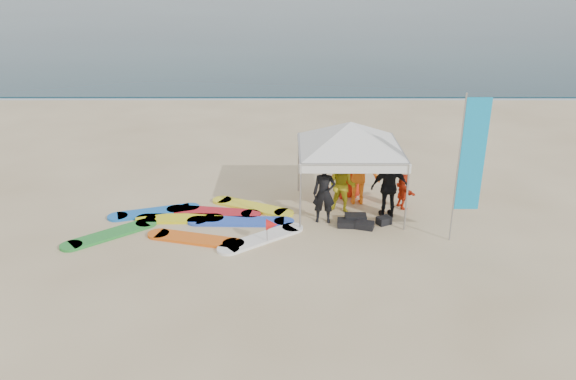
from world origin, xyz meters
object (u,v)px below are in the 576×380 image
(person_orange_a, at_px, (358,171))
(person_orange_b, at_px, (349,167))
(surfboard_spread, at_px, (202,222))
(canopy_tent, at_px, (351,122))
(feather_flag, at_px, (471,157))
(person_black_a, at_px, (324,193))
(person_seated, at_px, (403,191))
(person_black_b, at_px, (389,187))
(marker_pennant, at_px, (272,225))
(person_yellow, at_px, (342,186))

(person_orange_a, distance_m, person_orange_b, 0.46)
(surfboard_spread, bearing_deg, canopy_tent, 13.93)
(person_orange_b, relative_size, feather_flag, 0.51)
(person_black_a, xyz_separation_m, person_seated, (2.25, 0.91, -0.31))
(canopy_tent, bearing_deg, person_orange_b, 83.61)
(feather_flag, relative_size, surfboard_spread, 0.65)
(person_orange_a, height_order, person_black_b, person_orange_a)
(person_black_a, height_order, surfboard_spread, person_black_a)
(person_black_a, relative_size, feather_flag, 0.44)
(person_seated, bearing_deg, surfboard_spread, 82.94)
(person_orange_b, xyz_separation_m, marker_pennant, (-2.14, -2.93, -0.45))
(person_black_a, relative_size, person_orange_b, 0.86)
(person_seated, xyz_separation_m, feather_flag, (1.09, -1.99, 1.67))
(canopy_tent, distance_m, feather_flag, 3.26)
(person_seated, distance_m, feather_flag, 2.81)
(person_black_b, distance_m, person_orange_b, 1.64)
(person_orange_b, distance_m, surfboard_spread, 4.49)
(person_black_b, bearing_deg, person_orange_b, -62.60)
(surfboard_spread, bearing_deg, person_black_a, 2.39)
(person_seated, relative_size, surfboard_spread, 0.18)
(person_orange_a, relative_size, feather_flag, 0.53)
(person_orange_a, relative_size, canopy_tent, 0.51)
(person_black_b, xyz_separation_m, marker_pennant, (-3.09, -1.60, -0.36))
(feather_flag, bearing_deg, marker_pennant, -177.82)
(person_orange_b, height_order, canopy_tent, canopy_tent)
(person_black_a, bearing_deg, feather_flag, -13.61)
(person_seated, height_order, canopy_tent, canopy_tent)
(person_orange_a, xyz_separation_m, feather_flag, (2.30, -2.35, 1.20))
(person_black_b, xyz_separation_m, surfboard_spread, (-4.95, -0.48, -0.82))
(person_black_a, relative_size, person_yellow, 1.04)
(person_yellow, relative_size, surfboard_spread, 0.27)
(person_yellow, bearing_deg, person_seated, 31.17)
(person_orange_b, relative_size, surfboard_spread, 0.33)
(person_orange_a, distance_m, marker_pennant, 3.50)
(person_black_b, bearing_deg, surfboard_spread, -2.51)
(person_orange_b, distance_m, person_seated, 1.69)
(canopy_tent, distance_m, surfboard_spread, 4.72)
(feather_flag, bearing_deg, person_orange_a, 134.35)
(person_black_a, distance_m, surfboard_spread, 3.29)
(person_yellow, xyz_separation_m, person_black_b, (1.24, -0.22, 0.07))
(person_black_a, bearing_deg, person_yellow, 52.11)
(surfboard_spread, bearing_deg, feather_flag, -8.19)
(person_orange_a, xyz_separation_m, person_seated, (1.21, -0.37, -0.46))
(feather_flag, bearing_deg, person_yellow, 149.68)
(person_orange_a, distance_m, surfboard_spread, 4.56)
(surfboard_spread, bearing_deg, person_black_b, 5.57)
(person_yellow, xyz_separation_m, marker_pennant, (-1.85, -1.83, -0.29))
(canopy_tent, bearing_deg, person_seated, 2.76)
(person_seated, xyz_separation_m, canopy_tent, (-1.54, -0.07, 1.98))
(canopy_tent, relative_size, feather_flag, 1.03)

